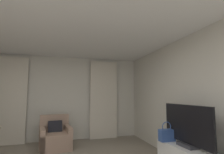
# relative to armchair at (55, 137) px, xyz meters

# --- Properties ---
(wall_window) EXTENTS (5.12, 0.06, 2.60)m
(wall_window) POSITION_rel_armchair_xyz_m (0.08, 0.81, 1.02)
(wall_window) COLOR beige
(wall_window) RESTS_ON ground
(wall_right) EXTENTS (0.06, 6.12, 2.60)m
(wall_right) POSITION_rel_armchair_xyz_m (2.61, -2.22, 1.02)
(wall_right) COLOR beige
(wall_right) RESTS_ON ground
(ceiling) EXTENTS (5.12, 6.12, 0.06)m
(ceiling) POSITION_rel_armchair_xyz_m (0.08, -2.22, 2.35)
(ceiling) COLOR white
(ceiling) RESTS_ON wall_left
(curtain_left_panel) EXTENTS (0.90, 0.06, 2.50)m
(curtain_left_panel) POSITION_rel_armchair_xyz_m (-1.29, 0.68, 0.97)
(curtain_left_panel) COLOR beige
(curtain_left_panel) RESTS_ON ground
(curtain_right_panel) EXTENTS (0.90, 0.06, 2.50)m
(curtain_right_panel) POSITION_rel_armchair_xyz_m (1.46, 0.68, 0.97)
(curtain_right_panel) COLOR beige
(curtain_right_panel) RESTS_ON ground
(armchair) EXTENTS (0.87, 0.89, 0.84)m
(armchair) POSITION_rel_armchair_xyz_m (0.00, 0.00, 0.00)
(armchair) COLOR #997A66
(armchair) RESTS_ON ground
(tv_flatscreen) EXTENTS (0.20, 1.15, 0.71)m
(tv_flatscreen) POSITION_rel_armchair_xyz_m (2.25, -2.29, 0.57)
(tv_flatscreen) COLOR #333338
(tv_flatscreen) RESTS_ON tv_console
(handbag_primary) EXTENTS (0.30, 0.14, 0.37)m
(handbag_primary) POSITION_rel_armchair_xyz_m (2.12, -1.88, 0.35)
(handbag_primary) COLOR #335193
(handbag_primary) RESTS_ON tv_console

